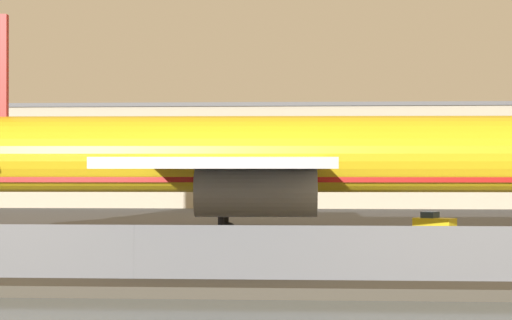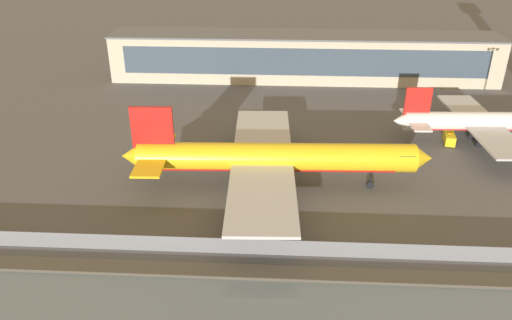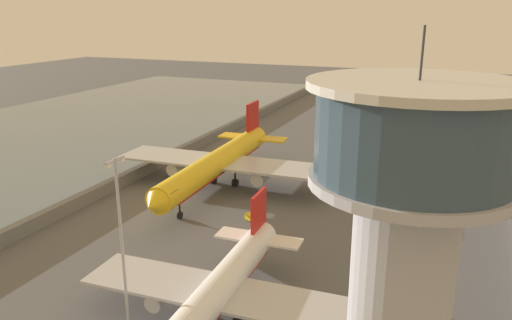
% 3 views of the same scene
% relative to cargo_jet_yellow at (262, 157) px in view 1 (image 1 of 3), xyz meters
% --- Properties ---
extents(ground_plane, '(500.00, 500.00, 0.00)m').
position_rel_cargo_jet_yellow_xyz_m(ground_plane, '(-4.93, -4.33, -6.09)').
color(ground_plane, '#565659').
extents(shoreline_seawall, '(320.00, 3.00, 0.50)m').
position_rel_cargo_jet_yellow_xyz_m(shoreline_seawall, '(-4.93, -24.83, -5.84)').
color(shoreline_seawall, '#474238').
rests_on(shoreline_seawall, ground).
extents(perimeter_fence, '(280.00, 0.10, 2.73)m').
position_rel_cargo_jet_yellow_xyz_m(perimeter_fence, '(-4.93, -20.33, -4.73)').
color(perimeter_fence, slate).
rests_on(perimeter_fence, ground).
extents(cargo_jet_yellow, '(56.43, 48.47, 15.97)m').
position_rel_cargo_jet_yellow_xyz_m(cargo_jet_yellow, '(0.00, 0.00, 0.00)').
color(cargo_jet_yellow, yellow).
rests_on(cargo_jet_yellow, ground).
extents(baggage_tug, '(3.57, 3.00, 1.80)m').
position_rel_cargo_jet_yellow_xyz_m(baggage_tug, '(13.05, 13.81, -5.29)').
color(baggage_tug, yellow).
rests_on(baggage_tug, ground).
extents(terminal_building, '(114.41, 15.14, 13.62)m').
position_rel_cargo_jet_yellow_xyz_m(terminal_building, '(7.75, 67.01, 0.73)').
color(terminal_building, '#BCB299').
rests_on(terminal_building, ground).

